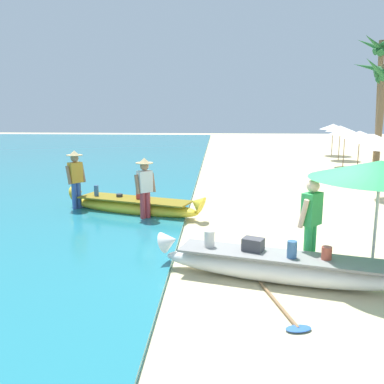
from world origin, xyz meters
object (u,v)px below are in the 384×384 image
at_px(paddle, 284,312).
at_px(boat_yellow_midground, 134,206).
at_px(person_tourist_customer, 311,221).
at_px(palm_tree_mid_cluster, 381,62).
at_px(person_vendor_hatted, 145,185).
at_px(palm_tree_tall_inland, 384,81).
at_px(person_vendor_assistant, 76,177).
at_px(patio_umbrella_large, 380,170).
at_px(boat_white_foreground, 277,266).

bearing_deg(paddle, boat_yellow_midground, 121.14).
xyz_separation_m(person_tourist_customer, palm_tree_mid_cluster, (6.75, 16.11, 4.24)).
bearing_deg(person_vendor_hatted, palm_tree_tall_inland, 43.77).
distance_m(person_tourist_customer, paddle, 1.91).
bearing_deg(person_vendor_assistant, palm_tree_mid_cluster, 44.05).
height_order(patio_umbrella_large, paddle, patio_umbrella_large).
distance_m(boat_white_foreground, person_vendor_assistant, 6.80).
bearing_deg(paddle, patio_umbrella_large, 40.68).
xyz_separation_m(person_tourist_customer, patio_umbrella_large, (1.09, -0.04, 0.91)).
bearing_deg(palm_tree_tall_inland, patio_umbrella_large, -110.00).
bearing_deg(person_tourist_customer, person_vendor_hatted, 137.30).
xyz_separation_m(patio_umbrella_large, palm_tree_tall_inland, (4.28, 11.75, 2.10)).
xyz_separation_m(patio_umbrella_large, paddle, (-1.74, -1.49, -1.85)).
height_order(person_tourist_customer, paddle, person_tourist_customer).
relative_size(boat_white_foreground, paddle, 2.68).
bearing_deg(palm_tree_tall_inland, person_vendor_hatted, -136.23).
distance_m(person_vendor_assistant, palm_tree_tall_inland, 13.65).
xyz_separation_m(palm_tree_mid_cluster, paddle, (-7.40, -17.64, -5.18)).
xyz_separation_m(person_vendor_hatted, patio_umbrella_large, (4.58, -3.26, 0.92)).
distance_m(palm_tree_mid_cluster, paddle, 19.82).
bearing_deg(palm_tree_tall_inland, boat_yellow_midground, -139.83).
height_order(palm_tree_tall_inland, paddle, palm_tree_tall_inland).
height_order(boat_yellow_midground, palm_tree_tall_inland, palm_tree_tall_inland).
xyz_separation_m(person_tourist_customer, palm_tree_tall_inland, (5.36, 11.71, 3.02)).
bearing_deg(paddle, person_tourist_customer, 67.10).
relative_size(boat_white_foreground, person_vendor_assistant, 2.47).
relative_size(boat_white_foreground, patio_umbrella_large, 1.83).
distance_m(boat_white_foreground, paddle, 1.17).
height_order(person_vendor_assistant, palm_tree_tall_inland, palm_tree_tall_inland).
distance_m(person_tourist_customer, person_vendor_assistant, 6.98).
bearing_deg(palm_tree_mid_cluster, paddle, -112.75).
height_order(boat_yellow_midground, palm_tree_mid_cluster, palm_tree_mid_cluster).
xyz_separation_m(person_vendor_hatted, palm_tree_tall_inland, (8.86, 8.48, 3.02)).
bearing_deg(person_tourist_customer, boat_white_foreground, -147.30).
bearing_deg(boat_yellow_midground, boat_white_foreground, -52.17).
xyz_separation_m(boat_white_foreground, palm_tree_tall_inland, (5.97, 12.10, 3.71)).
bearing_deg(palm_tree_mid_cluster, person_vendor_assistant, -135.95).
distance_m(person_tourist_customer, patio_umbrella_large, 1.42).
bearing_deg(palm_tree_tall_inland, paddle, -114.42).
height_order(palm_tree_tall_inland, palm_tree_mid_cluster, palm_tree_mid_cluster).
xyz_separation_m(person_vendor_hatted, person_vendor_assistant, (-2.12, 0.93, 0.05)).
xyz_separation_m(patio_umbrella_large, palm_tree_mid_cluster, (5.66, 16.15, 3.33)).
xyz_separation_m(person_vendor_assistant, palm_tree_mid_cluster, (12.36, 11.96, 4.20)).
relative_size(patio_umbrella_large, paddle, 1.47).
bearing_deg(person_vendor_hatted, person_vendor_assistant, 156.33).
bearing_deg(patio_umbrella_large, palm_tree_mid_cluster, 70.68).
relative_size(person_vendor_assistant, paddle, 1.08).
height_order(person_vendor_hatted, palm_tree_tall_inland, palm_tree_tall_inland).
xyz_separation_m(boat_white_foreground, boat_yellow_midground, (-3.31, 4.26, -0.01)).
relative_size(patio_umbrella_large, palm_tree_mid_cluster, 0.36).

